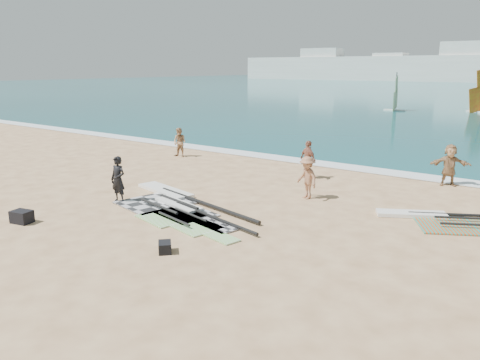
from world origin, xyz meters
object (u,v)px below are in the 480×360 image
Objects in this scene: rig_green at (185,214)px; gear_bag_near at (22,217)px; gear_bag_far at (165,247)px; beachgoer_mid at (307,178)px; rig_orange at (448,220)px; beachgoer_left at (180,142)px; beachgoer_back at (308,160)px; beachgoer_right at (450,165)px; rig_grey at (173,201)px; person_wetsuit at (118,180)px.

gear_bag_near is (-3.55, -3.43, 0.14)m from rig_green.
beachgoer_mid is at bearing 85.68° from gear_bag_far.
beachgoer_left is (-14.04, 2.95, 0.72)m from rig_orange.
rig_green is at bearing -176.37° from rig_orange.
beachgoer_right is at bearing -132.92° from beachgoer_back.
gear_bag_near is 0.39× the size of beachgoer_left.
beachgoer_mid is (3.54, 3.23, 0.72)m from rig_grey.
beachgoer_left is at bearing 21.17° from beachgoer_back.
rig_grey is 4.57m from gear_bag_far.
person_wetsuit is (-4.58, 2.32, 0.68)m from gear_bag_far.
beachgoer_left is (-7.10, 7.33, 0.72)m from rig_green.
gear_bag_far is 0.28× the size of person_wetsuit.
gear_bag_near is at bearing -80.78° from beachgoer_left.
rig_grey is 1.64m from rig_green.
beachgoer_left reaches higher than rig_green.
gear_bag_near is 1.31× the size of gear_bag_far.
rig_orange is 3.08× the size of person_wetsuit.
person_wetsuit reaches higher than rig_orange.
beachgoer_mid is at bearing 52.92° from gear_bag_near.
rig_orange is at bearing 35.00° from rig_grey.
person_wetsuit is 0.97× the size of beachgoer_right.
beachgoer_back is at bearing 57.51° from person_wetsuit.
rig_grey is at bearing -57.42° from beachgoer_left.
beachgoer_back is (-6.24, 2.57, 0.76)m from rig_orange.
rig_orange is 3.10× the size of beachgoer_back.
rig_grey is at bearing 95.07° from beachgoer_back.
gear_bag_far is (5.21, 0.90, -0.05)m from gear_bag_near.
rig_orange is at bearing 52.62° from gear_bag_far.
person_wetsuit reaches higher than rig_green.
beachgoer_back is at bearing 129.01° from rig_orange.
person_wetsuit is at bearing 176.32° from rig_orange.
beachgoer_right is at bearing 53.27° from gear_bag_near.
rig_grey is 4.21× the size of beachgoer_mid.
gear_bag_far is at bearing -36.12° from rig_grey.
gear_bag_near is 0.37× the size of beachgoer_back.
gear_bag_far is 12.42m from beachgoer_right.
beachgoer_back is (2.07, 6.06, 0.76)m from rig_grey.
gear_bag_near is 15.71m from beachgoer_right.
gear_bag_near is 5.29m from gear_bag_far.
beachgoer_back is 5.60m from beachgoer_right.
beachgoer_right reaches higher than beachgoer_mid.
rig_grey is 1.31× the size of rig_green.
person_wetsuit is 8.02m from beachgoer_back.
rig_green is 3.24× the size of beachgoer_left.
person_wetsuit is 1.06× the size of beachgoer_mid.
rig_grey is at bearing 160.10° from rig_green.
beachgoer_mid is (5.09, 4.33, -0.05)m from person_wetsuit.
beachgoer_back is at bearing 67.78° from gear_bag_near.
person_wetsuit is 6.68m from beachgoer_mid.
gear_bag_near reaches higher than rig_orange.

